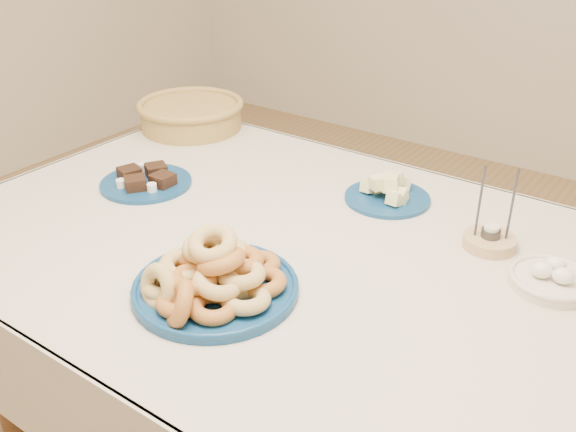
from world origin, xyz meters
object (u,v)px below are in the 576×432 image
object	(u,v)px
melon_plate	(388,192)
brownie_plate	(146,181)
donut_platter	(212,278)
candle_holder	(490,240)
dining_table	(301,286)
wicker_basket	(191,114)
egg_bowl	(551,279)

from	to	relation	value
melon_plate	brownie_plate	bearing A→B (deg)	-152.10
donut_platter	candle_holder	distance (m)	0.62
dining_table	candle_holder	xyz separation A→B (m)	(0.34, 0.24, 0.12)
dining_table	candle_holder	size ratio (longest dim) A/B	8.85
wicker_basket	candle_holder	size ratio (longest dim) A/B	2.26
candle_holder	dining_table	bearing A→B (deg)	-144.39
brownie_plate	candle_holder	distance (m)	0.89
brownie_plate	melon_plate	bearing A→B (deg)	27.90
dining_table	wicker_basket	bearing A→B (deg)	149.99
egg_bowl	dining_table	bearing A→B (deg)	-161.51
wicker_basket	donut_platter	bearing A→B (deg)	-44.31
dining_table	melon_plate	world-z (taller)	melon_plate
wicker_basket	egg_bowl	bearing A→B (deg)	-11.67
brownie_plate	egg_bowl	world-z (taller)	egg_bowl
dining_table	brownie_plate	world-z (taller)	brownie_plate
dining_table	melon_plate	xyz separation A→B (m)	(0.05, 0.32, 0.13)
dining_table	wicker_basket	xyz separation A→B (m)	(-0.72, 0.42, 0.15)
dining_table	egg_bowl	world-z (taller)	egg_bowl
wicker_basket	candle_holder	world-z (taller)	candle_holder
egg_bowl	candle_holder	bearing A→B (deg)	153.44
donut_platter	egg_bowl	distance (m)	0.68
donut_platter	egg_bowl	xyz separation A→B (m)	(0.53, 0.42, -0.02)
dining_table	brownie_plate	bearing A→B (deg)	177.44
brownie_plate	donut_platter	bearing A→B (deg)	-29.67
donut_platter	candle_holder	bearing A→B (deg)	52.57
dining_table	donut_platter	distance (m)	0.29
donut_platter	brownie_plate	world-z (taller)	donut_platter
dining_table	egg_bowl	bearing A→B (deg)	18.49
wicker_basket	candle_holder	bearing A→B (deg)	-9.29
melon_plate	dining_table	bearing A→B (deg)	-98.07
donut_platter	dining_table	bearing A→B (deg)	81.34
donut_platter	melon_plate	distance (m)	0.58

